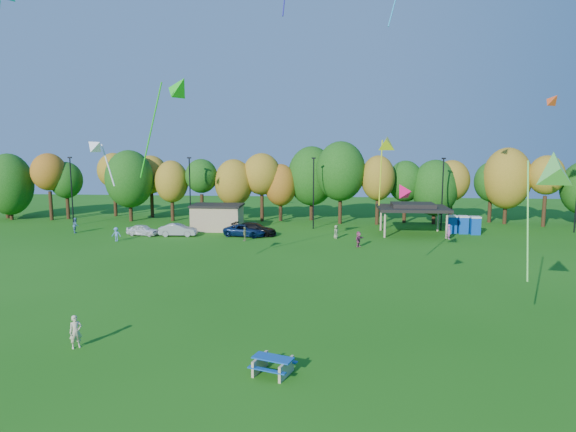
# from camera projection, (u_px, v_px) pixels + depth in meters

# --- Properties ---
(ground) EXTENTS (160.00, 160.00, 0.00)m
(ground) POSITION_uv_depth(u_px,v_px,m) (244.00, 356.00, 26.38)
(ground) COLOR #19600F
(ground) RESTS_ON ground
(tree_line) EXTENTS (93.57, 10.55, 11.15)m
(tree_line) POSITION_uv_depth(u_px,v_px,m) (293.00, 179.00, 70.53)
(tree_line) COLOR black
(tree_line) RESTS_ON ground
(lamp_posts) EXTENTS (64.50, 0.25, 9.09)m
(lamp_posts) POSITION_uv_depth(u_px,v_px,m) (313.00, 191.00, 64.97)
(lamp_posts) COLOR black
(lamp_posts) RESTS_ON ground
(utility_building) EXTENTS (6.30, 4.30, 3.25)m
(utility_building) POSITION_uv_depth(u_px,v_px,m) (217.00, 217.00, 64.50)
(utility_building) COLOR tan
(utility_building) RESTS_ON ground
(pavilion) EXTENTS (8.20, 6.20, 3.77)m
(pavilion) POSITION_uv_depth(u_px,v_px,m) (413.00, 208.00, 61.20)
(pavilion) COLOR tan
(pavilion) RESTS_ON ground
(porta_potties) EXTENTS (3.75, 1.84, 2.18)m
(porta_potties) POSITION_uv_depth(u_px,v_px,m) (463.00, 225.00, 61.92)
(porta_potties) COLOR #0C43A6
(porta_potties) RESTS_ON ground
(picnic_table) EXTENTS (2.32, 2.12, 0.83)m
(picnic_table) POSITION_uv_depth(u_px,v_px,m) (273.00, 364.00, 24.25)
(picnic_table) COLOR tan
(picnic_table) RESTS_ON ground
(kite_flyer) EXTENTS (0.77, 0.76, 1.79)m
(kite_flyer) POSITION_uv_depth(u_px,v_px,m) (76.00, 332.00, 27.29)
(kite_flyer) COLOR beige
(kite_flyer) RESTS_ON ground
(car_a) EXTENTS (4.08, 2.27, 1.31)m
(car_a) POSITION_uv_depth(u_px,v_px,m) (143.00, 230.00, 60.76)
(car_a) COLOR white
(car_a) RESTS_ON ground
(car_b) EXTENTS (4.49, 1.86, 1.45)m
(car_b) POSITION_uv_depth(u_px,v_px,m) (178.00, 230.00, 60.43)
(car_b) COLOR #A5A6AA
(car_b) RESTS_ON ground
(car_c) EXTENTS (5.39, 3.19, 1.41)m
(car_c) POSITION_uv_depth(u_px,v_px,m) (245.00, 230.00, 60.25)
(car_c) COLOR #0D234F
(car_c) RESTS_ON ground
(car_d) EXTENTS (5.53, 2.93, 1.53)m
(car_d) POSITION_uv_depth(u_px,v_px,m) (254.00, 229.00, 60.75)
(car_d) COLOR black
(car_d) RESTS_ON ground
(far_person_0) EXTENTS (0.43, 0.94, 1.59)m
(far_person_0) POSITION_uv_depth(u_px,v_px,m) (245.00, 234.00, 57.34)
(far_person_0) COLOR #838A54
(far_person_0) RESTS_ON ground
(far_person_1) EXTENTS (0.98, 1.09, 1.85)m
(far_person_1) POSITION_uv_depth(u_px,v_px,m) (76.00, 225.00, 62.52)
(far_person_1) COLOR teal
(far_person_1) RESTS_ON ground
(far_person_2) EXTENTS (0.47, 0.66, 1.69)m
(far_person_2) POSITION_uv_depth(u_px,v_px,m) (449.00, 232.00, 58.50)
(far_person_2) COLOR #C75DBE
(far_person_2) RESTS_ON ground
(far_person_3) EXTENTS (1.17, 1.60, 1.67)m
(far_person_3) POSITION_uv_depth(u_px,v_px,m) (359.00, 239.00, 54.00)
(far_person_3) COLOR #AF4975
(far_person_3) RESTS_ON ground
(far_person_4) EXTENTS (1.04, 0.62, 1.57)m
(far_person_4) POSITION_uv_depth(u_px,v_px,m) (116.00, 234.00, 57.16)
(far_person_4) COLOR #5581BB
(far_person_4) RESTS_ON ground
(far_person_5) EXTENTS (0.77, 0.90, 1.55)m
(far_person_5) POSITION_uv_depth(u_px,v_px,m) (336.00, 232.00, 58.86)
(far_person_5) COLOR gray
(far_person_5) RESTS_ON ground
(kite_2) EXTENTS (2.47, 4.79, 7.77)m
(kite_2) POSITION_uv_depth(u_px,v_px,m) (555.00, 166.00, 26.48)
(kite_2) COLOR #66DE4E
(kite_4) EXTENTS (1.54, 3.32, 5.48)m
(kite_4) POSITION_uv_depth(u_px,v_px,m) (387.00, 142.00, 36.03)
(kite_4) COLOR #BDD216
(kite_7) EXTENTS (4.33, 2.71, 7.51)m
(kite_7) POSITION_uv_depth(u_px,v_px,m) (179.00, 87.00, 36.24)
(kite_7) COLOR #20CD1B
(kite_8) EXTENTS (1.69, 1.87, 1.53)m
(kite_8) POSITION_uv_depth(u_px,v_px,m) (554.00, 99.00, 45.22)
(kite_8) COLOR #EA4C1B
(kite_10) EXTENTS (1.61, 1.62, 1.30)m
(kite_10) POSITION_uv_depth(u_px,v_px,m) (403.00, 190.00, 31.38)
(kite_10) COLOR #D20B4E
(kite_12) EXTENTS (2.18, 1.48, 3.46)m
(kite_12) POSITION_uv_depth(u_px,v_px,m) (93.00, 146.00, 34.38)
(kite_12) COLOR white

